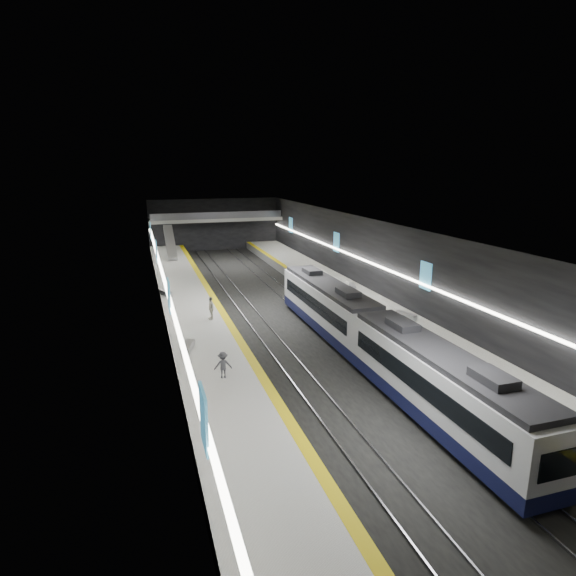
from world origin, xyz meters
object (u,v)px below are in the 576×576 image
object	(u,v)px
passenger_right_a	(452,358)
passenger_left_a	(211,308)
train	(371,335)
escalator	(170,242)
bench_left_far	(166,293)
bench_left_near	(188,347)
bench_right_far	(352,286)
bench_right_near	(406,315)
passenger_left_b	(223,365)

from	to	relation	value
passenger_right_a	passenger_left_a	world-z (taller)	passenger_left_a
train	escalator	world-z (taller)	escalator
escalator	passenger_left_a	xyz separation A→B (m)	(1.03, -29.20, -0.97)
passenger_right_a	bench_left_far	bearing A→B (deg)	10.47
bench_left_near	passenger_right_a	distance (m)	16.83
train	bench_right_far	distance (m)	17.20
bench_left_near	passenger_left_a	world-z (taller)	passenger_left_a
bench_left_near	bench_right_near	bearing A→B (deg)	25.19
escalator	bench_left_near	size ratio (longest dim) A/B	4.27
passenger_left_a	bench_left_near	bearing A→B (deg)	-28.20
bench_right_near	bench_right_far	xyz separation A→B (m)	(0.04, 10.31, -0.02)
bench_left_near	bench_right_far	world-z (taller)	bench_left_near
bench_left_far	passenger_right_a	xyz separation A→B (m)	(15.19, -23.03, 0.64)
bench_left_far	bench_right_near	distance (m)	22.32
train	passenger_left_a	distance (m)	13.57
bench_left_near	passenger_left_b	distance (m)	5.25
passenger_left_a	bench_right_near	bearing A→B (deg)	67.39
passenger_left_b	bench_left_near	bearing A→B (deg)	-67.64
passenger_right_a	escalator	bearing A→B (deg)	-6.12
escalator	bench_right_near	size ratio (longest dim) A/B	4.32
bench_right_near	bench_right_far	bearing A→B (deg)	70.72
bench_right_far	passenger_left_a	xyz separation A→B (m)	(-15.11, -5.86, 0.72)
escalator	passenger_right_a	bearing A→B (deg)	-73.17
bench_left_near	passenger_left_a	size ratio (longest dim) A/B	1.01
train	bench_right_near	size ratio (longest dim) A/B	16.23
train	passenger_left_b	size ratio (longest dim) A/B	19.04
passenger_left_b	passenger_left_a	bearing A→B (deg)	-89.50
bench_right_far	passenger_right_a	distance (m)	20.51
passenger_left_b	bench_left_far	bearing A→B (deg)	-78.54
passenger_right_a	passenger_left_b	distance (m)	13.56
passenger_left_b	passenger_right_a	bearing A→B (deg)	171.85
train	bench_right_near	world-z (taller)	train
bench_right_far	passenger_left_b	distance (m)	23.47
bench_left_far	passenger_left_a	distance (m)	9.16
passenger_right_a	passenger_left_a	xyz separation A→B (m)	(-12.17, 14.42, 0.05)
bench_right_far	escalator	bearing A→B (deg)	140.98
bench_right_far	passenger_right_a	bearing A→B (deg)	-81.93
bench_left_near	passenger_right_a	xyz separation A→B (m)	(14.67, -8.23, 0.65)
bench_right_near	passenger_left_b	size ratio (longest dim) A/B	1.17
bench_left_near	bench_left_far	world-z (taller)	bench_left_far
train	passenger_left_a	bearing A→B (deg)	131.41
escalator	bench_right_near	distance (m)	37.34
train	passenger_right_a	distance (m)	5.32
escalator	bench_left_far	size ratio (longest dim) A/B	4.11
bench_right_near	passenger_right_a	world-z (taller)	passenger_right_a
bench_left_near	passenger_left_a	distance (m)	6.72
bench_left_far	bench_right_far	world-z (taller)	bench_left_far
bench_right_near	escalator	bearing A→B (deg)	96.49
bench_left_far	passenger_right_a	world-z (taller)	passenger_right_a
escalator	bench_right_far	distance (m)	28.42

